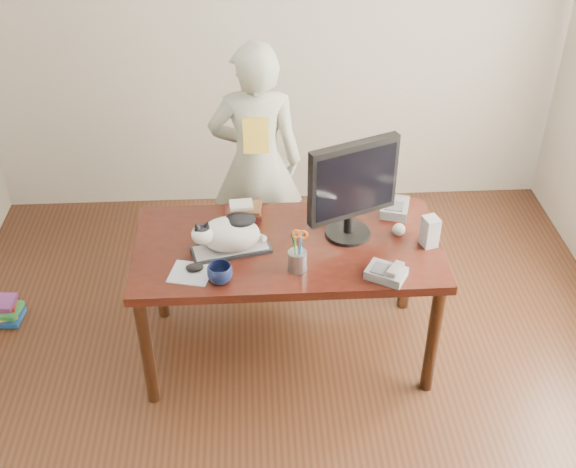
# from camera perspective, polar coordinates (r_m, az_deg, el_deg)

# --- Properties ---
(room) EXTENTS (4.50, 4.50, 4.50)m
(room) POSITION_cam_1_polar(r_m,az_deg,el_deg) (2.93, 0.61, 1.78)
(room) COLOR black
(room) RESTS_ON ground
(desk) EXTENTS (1.60, 0.80, 0.75)m
(desk) POSITION_cam_1_polar(r_m,az_deg,el_deg) (3.91, -0.11, -1.87)
(desk) COLOR black
(desk) RESTS_ON ground
(keyboard) EXTENTS (0.43, 0.24, 0.02)m
(keyboard) POSITION_cam_1_polar(r_m,az_deg,el_deg) (3.71, -4.52, -1.24)
(keyboard) COLOR black
(keyboard) RESTS_ON desk
(cat) EXTENTS (0.39, 0.26, 0.22)m
(cat) POSITION_cam_1_polar(r_m,az_deg,el_deg) (3.65, -4.78, 0.04)
(cat) COLOR white
(cat) RESTS_ON keyboard
(monitor) EXTENTS (0.47, 0.32, 0.56)m
(monitor) POSITION_cam_1_polar(r_m,az_deg,el_deg) (3.66, 5.14, 3.82)
(monitor) COLOR black
(monitor) RESTS_ON desk
(pen_cup) EXTENTS (0.11, 0.11, 0.24)m
(pen_cup) POSITION_cam_1_polar(r_m,az_deg,el_deg) (3.55, 0.77, -1.95)
(pen_cup) COLOR gray
(pen_cup) RESTS_ON desk
(mousepad) EXTENTS (0.23, 0.22, 0.00)m
(mousepad) POSITION_cam_1_polar(r_m,az_deg,el_deg) (3.60, -7.70, -3.08)
(mousepad) COLOR silver
(mousepad) RESTS_ON desk
(mouse) EXTENTS (0.10, 0.08, 0.04)m
(mouse) POSITION_cam_1_polar(r_m,az_deg,el_deg) (3.60, -7.39, -2.64)
(mouse) COLOR black
(mouse) RESTS_ON mousepad
(coffee_mug) EXTENTS (0.17, 0.17, 0.10)m
(coffee_mug) POSITION_cam_1_polar(r_m,az_deg,el_deg) (3.50, -5.41, -3.15)
(coffee_mug) COLOR black
(coffee_mug) RESTS_ON desk
(phone) EXTENTS (0.23, 0.21, 0.08)m
(phone) POSITION_cam_1_polar(r_m,az_deg,el_deg) (3.56, 7.83, -3.04)
(phone) COLOR #5D5D62
(phone) RESTS_ON desk
(speaker) EXTENTS (0.09, 0.10, 0.17)m
(speaker) POSITION_cam_1_polar(r_m,az_deg,el_deg) (3.78, 11.15, 0.19)
(speaker) COLOR gray
(speaker) RESTS_ON desk
(baseball) EXTENTS (0.07, 0.07, 0.07)m
(baseball) POSITION_cam_1_polar(r_m,az_deg,el_deg) (3.85, 8.75, 0.35)
(baseball) COLOR beige
(baseball) RESTS_ON desk
(book_stack) EXTENTS (0.21, 0.16, 0.07)m
(book_stack) POSITION_cam_1_polar(r_m,az_deg,el_deg) (3.98, -3.54, 1.91)
(book_stack) COLOR #451217
(book_stack) RESTS_ON desk
(calculator) EXTENTS (0.19, 0.23, 0.06)m
(calculator) POSITION_cam_1_polar(r_m,az_deg,el_deg) (4.04, 8.42, 2.08)
(calculator) COLOR #5D5D62
(calculator) RESTS_ON desk
(person) EXTENTS (0.57, 0.38, 1.55)m
(person) POSITION_cam_1_polar(r_m,az_deg,el_deg) (4.43, -2.51, 5.63)
(person) COLOR silver
(person) RESTS_ON ground
(held_book) EXTENTS (0.15, 0.09, 0.20)m
(held_book) POSITION_cam_1_polar(r_m,az_deg,el_deg) (4.15, -2.56, 7.77)
(held_book) COLOR yellow
(held_book) RESTS_ON person
(book_pile_b) EXTENTS (0.26, 0.20, 0.15)m
(book_pile_b) POSITION_cam_1_polar(r_m,az_deg,el_deg) (4.72, -21.76, -5.60)
(book_pile_b) COLOR #1A4F9F
(book_pile_b) RESTS_ON ground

